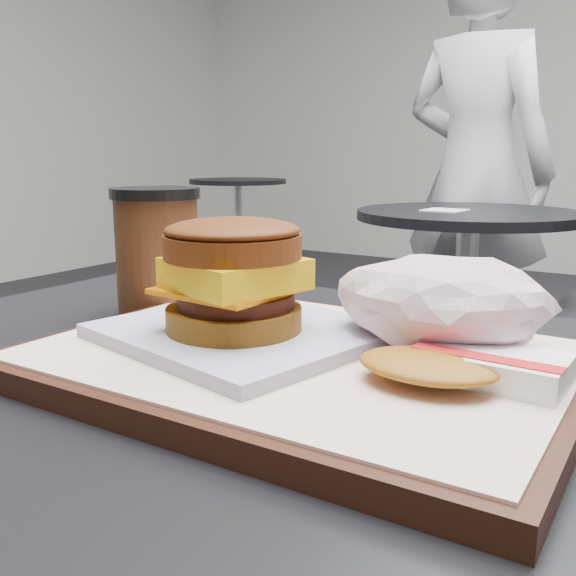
% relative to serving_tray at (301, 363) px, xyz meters
% --- Properties ---
extents(serving_tray, '(0.38, 0.28, 0.02)m').
position_rel_serving_tray_xyz_m(serving_tray, '(0.00, 0.00, 0.00)').
color(serving_tray, black).
rests_on(serving_tray, customer_table).
extents(breakfast_sandwich, '(0.22, 0.21, 0.09)m').
position_rel_serving_tray_xyz_m(breakfast_sandwich, '(-0.05, -0.01, 0.05)').
color(breakfast_sandwich, silver).
rests_on(breakfast_sandwich, serving_tray).
extents(hash_brown, '(0.12, 0.09, 0.02)m').
position_rel_serving_tray_xyz_m(hash_brown, '(0.12, -0.00, 0.02)').
color(hash_brown, white).
rests_on(hash_brown, serving_tray).
extents(crumpled_wrapper, '(0.15, 0.12, 0.07)m').
position_rel_serving_tray_xyz_m(crumpled_wrapper, '(0.08, 0.06, 0.04)').
color(crumpled_wrapper, white).
rests_on(crumpled_wrapper, serving_tray).
extents(coffee_cup, '(0.09, 0.09, 0.13)m').
position_rel_serving_tray_xyz_m(coffee_cup, '(-0.21, 0.08, 0.05)').
color(coffee_cup, '#41200F').
rests_on(coffee_cup, customer_table).
extents(neighbor_table, '(0.70, 0.70, 0.75)m').
position_rel_serving_tray_xyz_m(neighbor_table, '(-0.36, 1.63, -0.23)').
color(neighbor_table, black).
rests_on(neighbor_table, ground).
extents(napkin, '(0.13, 0.13, 0.00)m').
position_rel_serving_tray_xyz_m(napkin, '(-0.42, 1.57, -0.03)').
color(napkin, white).
rests_on(napkin, neighbor_table).
extents(patron, '(0.70, 0.54, 1.70)m').
position_rel_serving_tray_xyz_m(patron, '(-0.51, 2.17, 0.07)').
color(patron, silver).
rests_on(patron, ground).
extents(bg_table_mid, '(0.66, 0.66, 0.75)m').
position_rel_serving_tray_xyz_m(bg_table_mid, '(-2.41, 3.18, -0.22)').
color(bg_table_mid, black).
rests_on(bg_table_mid, ground).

